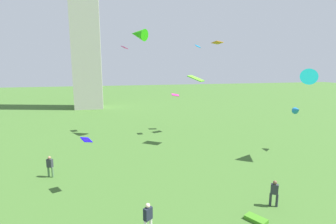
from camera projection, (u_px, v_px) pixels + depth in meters
The scene contains 13 objects.
person_0 at pixel (50, 165), 20.83m from camera, with size 0.53×0.46×1.78m.
person_1 at pixel (148, 217), 13.67m from camera, with size 0.54×0.49×1.80m.
person_2 at pixel (274, 192), 16.45m from camera, with size 0.53×0.48×1.76m.
kite_flying_0 at pixel (198, 46), 32.04m from camera, with size 0.70×0.87×0.52m.
kite_flying_1 at pixel (297, 110), 26.79m from camera, with size 1.04×1.34×0.99m.
kite_flying_2 at pixel (307, 80), 23.84m from camera, with size 2.62×2.90×2.10m.
kite_flying_3 at pixel (217, 43), 32.90m from camera, with size 1.61×1.40×0.35m.
kite_flying_4 at pixel (124, 47), 33.55m from camera, with size 0.95×1.26×0.49m.
kite_flying_5 at pixel (86, 140), 17.96m from camera, with size 0.89×1.05×0.31m.
kite_flying_6 at pixel (175, 95), 36.06m from camera, with size 1.15×0.84×0.41m.
kite_flying_7 at pixel (138, 34), 31.79m from camera, with size 2.66×2.66×1.80m.
kite_flying_8 at pixel (196, 78), 28.70m from camera, with size 2.05×2.01×0.70m.
kite_bundle_0 at pixel (256, 219), 14.99m from camera, with size 1.24×0.65×0.23m, color #3C811C.
Camera 1 is at (-3.71, -3.25, 8.96)m, focal length 27.32 mm.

